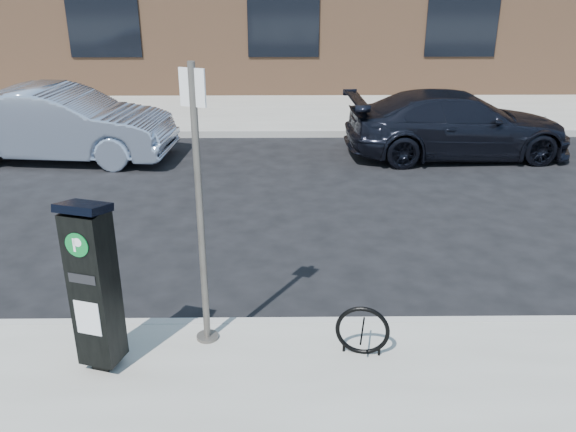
{
  "coord_description": "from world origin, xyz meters",
  "views": [
    {
      "loc": [
        -0.07,
        -5.72,
        3.8
      ],
      "look_at": [
        -0.0,
        0.5,
        1.17
      ],
      "focal_mm": 38.0,
      "sensor_mm": 36.0,
      "label": 1
    }
  ],
  "objects_px": {
    "parking_kiosk": "(94,285)",
    "car_silver": "(61,124)",
    "bike_rack": "(362,331)",
    "car_dark": "(457,124)",
    "sign_pole": "(200,214)"
  },
  "relations": [
    {
      "from": "parking_kiosk",
      "to": "car_silver",
      "type": "distance_m",
      "value": 7.71
    },
    {
      "from": "bike_rack",
      "to": "car_dark",
      "type": "bearing_deg",
      "value": 79.92
    },
    {
      "from": "parking_kiosk",
      "to": "car_dark",
      "type": "relative_size",
      "value": 0.38
    },
    {
      "from": "bike_rack",
      "to": "car_dark",
      "type": "height_order",
      "value": "car_dark"
    },
    {
      "from": "parking_kiosk",
      "to": "bike_rack",
      "type": "height_order",
      "value": "parking_kiosk"
    },
    {
      "from": "sign_pole",
      "to": "car_dark",
      "type": "bearing_deg",
      "value": 78.69
    },
    {
      "from": "parking_kiosk",
      "to": "sign_pole",
      "type": "relative_size",
      "value": 0.61
    },
    {
      "from": "car_silver",
      "to": "car_dark",
      "type": "xyz_separation_m",
      "value": [
        8.1,
        0.13,
        -0.07
      ]
    },
    {
      "from": "sign_pole",
      "to": "car_silver",
      "type": "bearing_deg",
      "value": 140.06
    },
    {
      "from": "car_silver",
      "to": "car_dark",
      "type": "distance_m",
      "value": 8.1
    },
    {
      "from": "bike_rack",
      "to": "car_silver",
      "type": "height_order",
      "value": "car_silver"
    },
    {
      "from": "parking_kiosk",
      "to": "car_silver",
      "type": "height_order",
      "value": "parking_kiosk"
    },
    {
      "from": "parking_kiosk",
      "to": "car_dark",
      "type": "bearing_deg",
      "value": 70.85
    },
    {
      "from": "sign_pole",
      "to": "car_silver",
      "type": "xyz_separation_m",
      "value": [
        -3.69,
        6.74,
        -0.82
      ]
    },
    {
      "from": "sign_pole",
      "to": "car_dark",
      "type": "distance_m",
      "value": 8.22
    }
  ]
}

